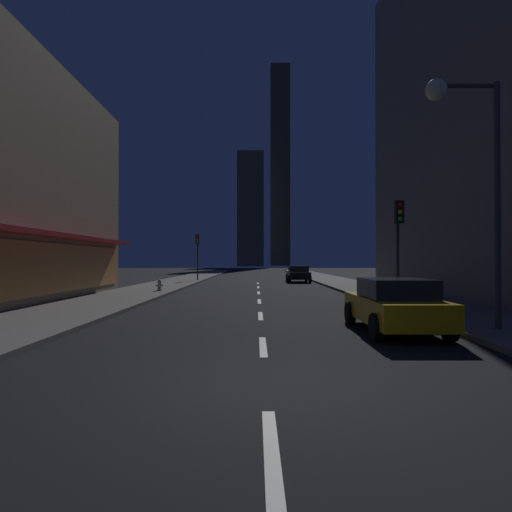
% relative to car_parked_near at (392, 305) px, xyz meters
% --- Properties ---
extents(ground_plane, '(78.00, 136.00, 0.10)m').
position_rel_car_parked_near_xyz_m(ground_plane, '(-3.60, 26.84, -0.79)').
color(ground_plane, black).
extents(sidewalk_right, '(4.00, 76.00, 0.15)m').
position_rel_car_parked_near_xyz_m(sidewalk_right, '(3.40, 26.84, -0.67)').
color(sidewalk_right, '#605E59').
rests_on(sidewalk_right, ground).
extents(sidewalk_left, '(4.00, 76.00, 0.15)m').
position_rel_car_parked_near_xyz_m(sidewalk_left, '(-10.60, 26.84, -0.67)').
color(sidewalk_left, '#605E59').
rests_on(sidewalk_left, ground).
extents(lane_marking_center, '(0.16, 33.40, 0.01)m').
position_rel_car_parked_near_xyz_m(lane_marking_center, '(-3.60, 8.44, -0.73)').
color(lane_marking_center, silver).
rests_on(lane_marking_center, ground).
extents(skyscraper_distant_tall, '(8.62, 6.65, 37.31)m').
position_rel_car_parked_near_xyz_m(skyscraper_distant_tall, '(-5.58, 127.24, 17.91)').
color(skyscraper_distant_tall, '#494537').
rests_on(skyscraper_distant_tall, ground).
extents(skyscraper_distant_mid, '(7.07, 5.38, 74.15)m').
position_rel_car_parked_near_xyz_m(skyscraper_distant_mid, '(5.19, 144.89, 36.33)').
color(skyscraper_distant_mid, '#3E3B2E').
rests_on(skyscraper_distant_mid, ground).
extents(car_parked_near, '(1.98, 4.24, 1.45)m').
position_rel_car_parked_near_xyz_m(car_parked_near, '(0.00, 0.00, 0.00)').
color(car_parked_near, gold).
rests_on(car_parked_near, ground).
extents(car_parked_far, '(1.98, 4.24, 1.45)m').
position_rel_car_parked_near_xyz_m(car_parked_far, '(0.00, 26.15, 0.00)').
color(car_parked_far, black).
rests_on(car_parked_far, ground).
extents(fire_hydrant_far_left, '(0.42, 0.30, 0.65)m').
position_rel_car_parked_near_xyz_m(fire_hydrant_far_left, '(-9.50, 13.65, -0.29)').
color(fire_hydrant_far_left, '#B2B2B2').
rests_on(fire_hydrant_far_left, sidewalk_left).
extents(traffic_light_near_right, '(0.32, 0.48, 4.20)m').
position_rel_car_parked_near_xyz_m(traffic_light_near_right, '(1.90, 5.25, 2.45)').
color(traffic_light_near_right, '#2D2D2D').
rests_on(traffic_light_near_right, sidewalk_right).
extents(traffic_light_far_left, '(0.32, 0.48, 4.20)m').
position_rel_car_parked_near_xyz_m(traffic_light_far_left, '(-9.10, 27.05, 2.45)').
color(traffic_light_far_left, '#2D2D2D').
rests_on(traffic_light_far_left, sidewalk_left).
extents(street_lamp_right, '(1.96, 0.56, 6.58)m').
position_rel_car_parked_near_xyz_m(street_lamp_right, '(1.78, -0.37, 4.33)').
color(street_lamp_right, '#38383D').
rests_on(street_lamp_right, sidewalk_right).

